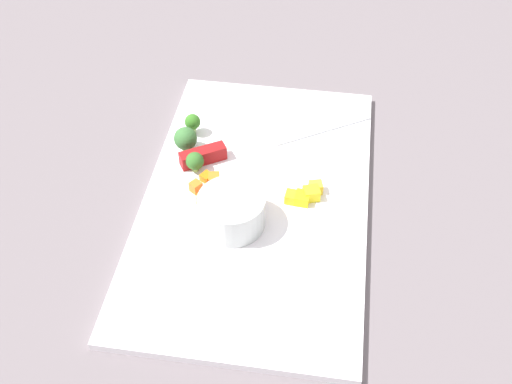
% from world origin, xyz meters
% --- Properties ---
extents(ground_plane, '(4.00, 4.00, 0.00)m').
position_xyz_m(ground_plane, '(0.00, 0.00, 0.00)').
color(ground_plane, '#655C60').
extents(cutting_board, '(0.52, 0.31, 0.01)m').
position_xyz_m(cutting_board, '(0.00, 0.00, 0.01)').
color(cutting_board, white).
rests_on(cutting_board, ground_plane).
extents(prep_bowl, '(0.09, 0.09, 0.05)m').
position_xyz_m(prep_bowl, '(-0.05, 0.02, 0.04)').
color(prep_bowl, '#B9BFBD').
rests_on(prep_bowl, cutting_board).
extents(chef_knife, '(0.18, 0.28, 0.02)m').
position_xyz_m(chef_knife, '(0.09, 0.04, 0.02)').
color(chef_knife, silver).
rests_on(chef_knife, cutting_board).
extents(carrot_dice_0, '(0.02, 0.02, 0.01)m').
position_xyz_m(carrot_dice_0, '(-0.01, -0.00, 0.02)').
color(carrot_dice_0, orange).
rests_on(carrot_dice_0, cutting_board).
extents(carrot_dice_1, '(0.02, 0.02, 0.01)m').
position_xyz_m(carrot_dice_1, '(0.02, 0.06, 0.02)').
color(carrot_dice_1, orange).
rests_on(carrot_dice_1, cutting_board).
extents(carrot_dice_2, '(0.02, 0.02, 0.01)m').
position_xyz_m(carrot_dice_2, '(0.01, 0.04, 0.02)').
color(carrot_dice_2, orange).
rests_on(carrot_dice_2, cutting_board).
extents(carrot_dice_3, '(0.02, 0.02, 0.01)m').
position_xyz_m(carrot_dice_3, '(0.02, 0.08, 0.02)').
color(carrot_dice_3, orange).
rests_on(carrot_dice_3, cutting_board).
extents(carrot_dice_4, '(0.02, 0.02, 0.02)m').
position_xyz_m(carrot_dice_4, '(0.00, 0.09, 0.02)').
color(carrot_dice_4, orange).
rests_on(carrot_dice_4, cutting_board).
extents(carrot_dice_5, '(0.01, 0.01, 0.01)m').
position_xyz_m(carrot_dice_5, '(-0.02, 0.07, 0.02)').
color(carrot_dice_5, orange).
rests_on(carrot_dice_5, cutting_board).
extents(pepper_dice_0, '(0.03, 0.03, 0.02)m').
position_xyz_m(pepper_dice_0, '(0.01, -0.08, 0.02)').
color(pepper_dice_0, yellow).
rests_on(pepper_dice_0, cutting_board).
extents(pepper_dice_1, '(0.02, 0.02, 0.02)m').
position_xyz_m(pepper_dice_1, '(0.02, -0.08, 0.02)').
color(pepper_dice_1, yellow).
rests_on(pepper_dice_1, cutting_board).
extents(pepper_dice_2, '(0.02, 0.02, 0.01)m').
position_xyz_m(pepper_dice_2, '(0.00, -0.05, 0.02)').
color(pepper_dice_2, yellow).
rests_on(pepper_dice_2, cutting_board).
extents(pepper_dice_3, '(0.02, 0.02, 0.02)m').
position_xyz_m(pepper_dice_3, '(0.00, -0.06, 0.02)').
color(pepper_dice_3, yellow).
rests_on(pepper_dice_3, cutting_board).
extents(broccoli_floret_0, '(0.03, 0.03, 0.04)m').
position_xyz_m(broccoli_floret_0, '(0.08, 0.12, 0.03)').
color(broccoli_floret_0, '#7FAC54').
rests_on(broccoli_floret_0, cutting_board).
extents(broccoli_floret_1, '(0.03, 0.03, 0.03)m').
position_xyz_m(broccoli_floret_1, '(0.04, 0.10, 0.03)').
color(broccoli_floret_1, '#96BD67').
rests_on(broccoli_floret_1, cutting_board).
extents(broccoli_floret_2, '(0.02, 0.02, 0.03)m').
position_xyz_m(broccoli_floret_2, '(0.12, 0.12, 0.03)').
color(broccoli_floret_2, '#85AD61').
rests_on(broccoli_floret_2, cutting_board).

